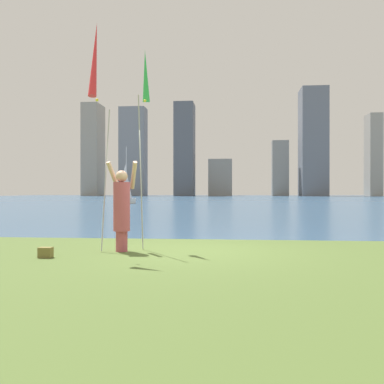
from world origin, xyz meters
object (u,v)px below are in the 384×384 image
kite_flag_left (95,64)px  bag (46,253)px  person (122,207)px  kite_flag_right (145,82)px  sailboat_5 (125,184)px

kite_flag_left → bag: (-0.82, -0.39, -3.60)m
person → bag: size_ratio=7.68×
person → kite_flag_left: kite_flag_left is taller
person → kite_flag_left: size_ratio=0.41×
kite_flag_left → bag: kite_flag_left is taller
kite_flag_right → kite_flag_left: bearing=-122.9°
kite_flag_right → bag: kite_flag_right is taller
person → sailboat_5: (-8.23, 32.68, 1.02)m
person → bag: 1.74m
person → bag: bearing=-124.2°
kite_flag_right → sailboat_5: 33.27m
kite_flag_right → person: bearing=-122.8°
person → sailboat_5: bearing=121.3°
kite_flag_left → sailboat_5: (-7.86, 33.25, -1.77)m
person → sailboat_5: sailboat_5 is taller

